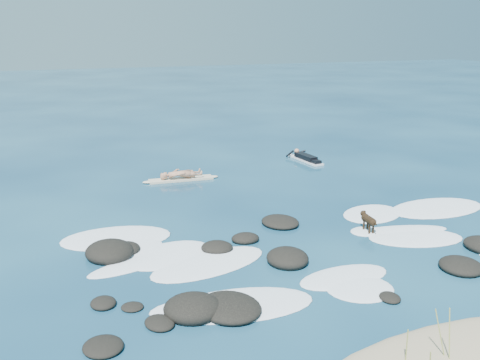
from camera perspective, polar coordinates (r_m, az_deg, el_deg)
name	(u,v)px	position (r m, az deg, el deg)	size (l,w,h in m)	color
ground	(301,236)	(17.69, 6.57, -5.92)	(160.00, 160.00, 0.00)	#0A2642
reef_rocks	(267,266)	(15.21, 2.90, -9.12)	(14.10, 7.00, 0.62)	black
breaking_foam	(288,249)	(16.63, 5.11, -7.30)	(15.63, 8.47, 0.12)	white
standing_surfer_rig	(180,164)	(23.78, -6.37, 1.74)	(3.43, 0.80, 1.95)	beige
paddling_surfer_rig	(305,158)	(27.51, 6.98, 2.35)	(1.22, 2.74, 0.47)	white
dog	(368,220)	(18.21, 13.50, -4.13)	(0.33, 1.07, 0.67)	black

